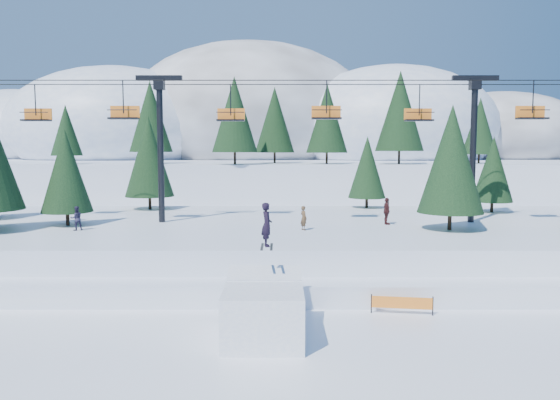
{
  "coord_description": "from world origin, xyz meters",
  "views": [
    {
      "loc": [
        -0.62,
        -20.5,
        7.68
      ],
      "look_at": [
        -0.6,
        6.0,
        5.2
      ],
      "focal_mm": 35.0,
      "sensor_mm": 36.0,
      "label": 1
    }
  ],
  "objects_px": {
    "banner_far": "(538,293)",
    "banner_near": "(402,303)",
    "jump_kicker": "(264,309)",
    "chairlift": "(306,126)"
  },
  "relations": [
    {
      "from": "banner_near",
      "to": "banner_far",
      "type": "distance_m",
      "value": 7.44
    },
    {
      "from": "chairlift",
      "to": "jump_kicker",
      "type": "bearing_deg",
      "value": -98.27
    },
    {
      "from": "chairlift",
      "to": "banner_far",
      "type": "distance_m",
      "value": 18.52
    },
    {
      "from": "jump_kicker",
      "to": "banner_far",
      "type": "distance_m",
      "value": 14.48
    },
    {
      "from": "jump_kicker",
      "to": "banner_far",
      "type": "xyz_separation_m",
      "value": [
        13.56,
        5.03,
        -0.67
      ]
    },
    {
      "from": "jump_kicker",
      "to": "banner_near",
      "type": "xyz_separation_m",
      "value": [
        6.34,
        3.24,
        -0.67
      ]
    },
    {
      "from": "jump_kicker",
      "to": "banner_near",
      "type": "bearing_deg",
      "value": 27.04
    },
    {
      "from": "banner_far",
      "to": "banner_near",
      "type": "bearing_deg",
      "value": -166.05
    },
    {
      "from": "chairlift",
      "to": "banner_far",
      "type": "relative_size",
      "value": 17.28
    },
    {
      "from": "jump_kicker",
      "to": "banner_far",
      "type": "height_order",
      "value": "jump_kicker"
    }
  ]
}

